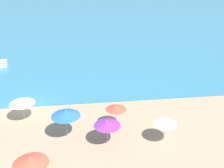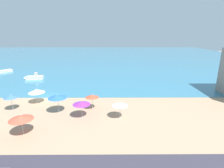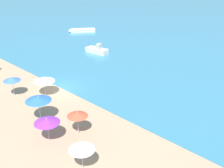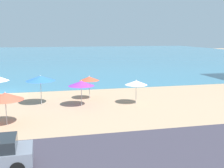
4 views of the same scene
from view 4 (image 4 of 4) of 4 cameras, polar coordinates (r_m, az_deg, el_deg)
The scene contains 7 objects.
ground_plane at distance 30.69m, azimuth -21.44°, elevation -1.82°, with size 160.00×160.00×0.00m, color tan.
sea at distance 85.10m, azimuth -16.29°, elevation 5.63°, with size 150.00×110.00×0.05m, color teal.
beach_umbrella_0 at distance 24.49m, azimuth -14.33°, elevation 1.10°, with size 2.43×2.43×2.55m.
beach_umbrella_1 at distance 25.83m, azimuth -4.63°, elevation 1.10°, with size 1.81×1.81×2.19m.
beach_umbrella_2 at distance 24.11m, azimuth 4.93°, elevation 0.27°, with size 1.92×1.92×2.12m.
beach_umbrella_5 at distance 23.35m, azimuth -6.27°, elevation 0.11°, with size 2.17×2.17×2.20m.
beach_umbrella_6 at distance 19.63m, azimuth -20.89°, elevation -2.37°, with size 2.38×2.38×2.25m.
Camera 4 is at (4.54, -29.77, 5.92)m, focal length 45.00 mm.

